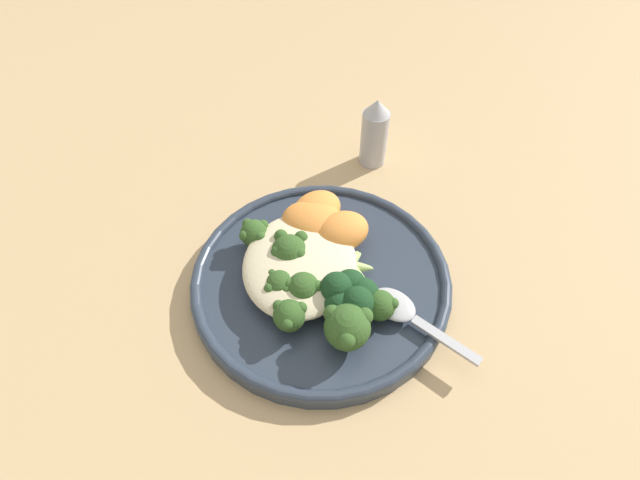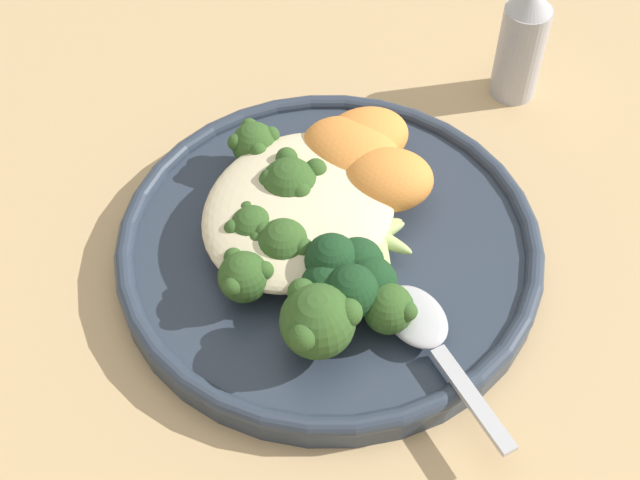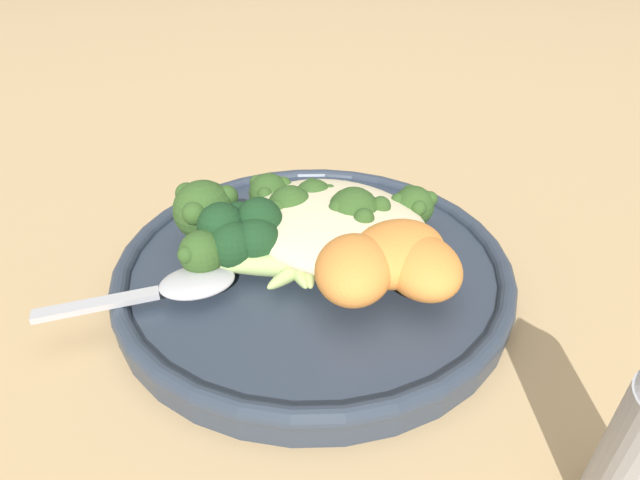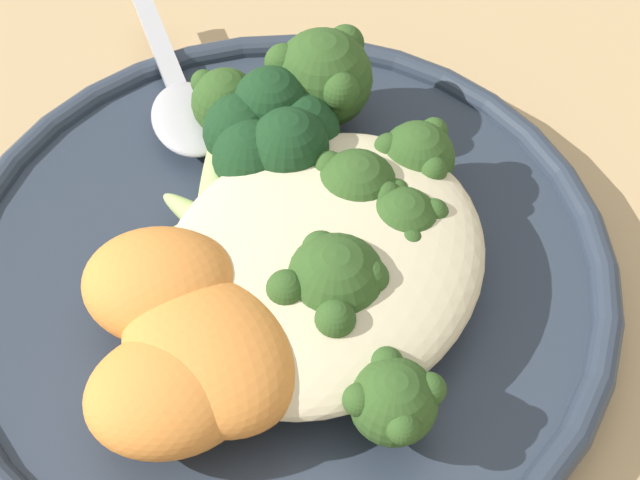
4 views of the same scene
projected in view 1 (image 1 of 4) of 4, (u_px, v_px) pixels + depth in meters
ground_plane at (331, 280)px, 0.52m from camera, size 4.00×4.00×0.00m
plate at (321, 280)px, 0.51m from camera, size 0.26×0.26×0.02m
quinoa_mound at (300, 263)px, 0.49m from camera, size 0.13×0.11×0.03m
broccoli_stalk_0 at (277, 241)px, 0.51m from camera, size 0.05×0.12×0.03m
broccoli_stalk_1 at (297, 250)px, 0.50m from camera, size 0.04×0.10×0.04m
broccoli_stalk_2 at (296, 280)px, 0.48m from camera, size 0.07×0.09×0.03m
broccoli_stalk_3 at (310, 285)px, 0.48m from camera, size 0.08×0.08×0.03m
broccoli_stalk_4 at (303, 303)px, 0.46m from camera, size 0.11×0.08×0.03m
broccoli_stalk_5 at (342, 294)px, 0.47m from camera, size 0.08×0.03×0.03m
broccoli_stalk_6 at (347, 318)px, 0.45m from camera, size 0.12×0.04×0.04m
broccoli_stalk_7 at (368, 291)px, 0.47m from camera, size 0.10×0.08×0.03m
sweet_potato_chunk_0 at (317, 210)px, 0.54m from camera, size 0.07×0.07×0.03m
sweet_potato_chunk_1 at (313, 222)px, 0.53m from camera, size 0.06×0.07×0.03m
sweet_potato_chunk_2 at (342, 231)px, 0.52m from camera, size 0.07×0.07×0.03m
kale_tuft at (350, 295)px, 0.46m from camera, size 0.05×0.06×0.04m
spoon at (401, 310)px, 0.47m from camera, size 0.08×0.11×0.01m
salt_shaker at (375, 133)px, 0.61m from camera, size 0.03×0.03×0.09m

